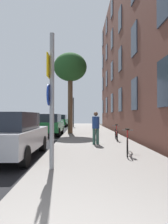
{
  "coord_description": "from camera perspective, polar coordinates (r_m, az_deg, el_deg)",
  "views": [
    {
      "loc": [
        0.32,
        -1.27,
        1.52
      ],
      "look_at": [
        0.55,
        13.29,
        1.77
      ],
      "focal_mm": 32.34,
      "sensor_mm": 36.0,
      "label": 1
    }
  ],
  "objects": [
    {
      "name": "ground_plane",
      "position": [
        16.57,
        -10.42,
        -6.23
      ],
      "size": [
        41.8,
        41.8,
        0.0
      ],
      "primitive_type": "plane",
      "color": "#332D28"
    },
    {
      "name": "car_0",
      "position": [
        7.61,
        -19.51,
        -6.05
      ],
      "size": [
        1.79,
        4.27,
        1.62
      ],
      "color": "#B7B7BC",
      "rests_on": "road_asphalt"
    },
    {
      "name": "sidewalk",
      "position": [
        16.36,
        1.83,
        -6.11
      ],
      "size": [
        4.2,
        38.0,
        0.12
      ],
      "primitive_type": "cube",
      "color": "gray",
      "rests_on": "ground"
    },
    {
      "name": "bicycle_2",
      "position": [
        14.74,
        3.48,
        -5.06
      ],
      "size": [
        0.49,
        1.67,
        0.91
      ],
      "color": "black",
      "rests_on": "sidewalk"
    },
    {
      "name": "bicycle_0",
      "position": [
        7.56,
        12.18,
        -8.82
      ],
      "size": [
        0.55,
        1.64,
        0.94
      ],
      "color": "black",
      "rests_on": "sidewalk"
    },
    {
      "name": "building_facade",
      "position": [
        17.0,
        11.1,
        17.43
      ],
      "size": [
        0.56,
        27.0,
        13.75
      ],
      "color": "brown",
      "rests_on": "ground"
    },
    {
      "name": "sign_post",
      "position": [
        5.4,
        -9.3,
        4.82
      ],
      "size": [
        0.16,
        0.6,
        3.58
      ],
      "color": "gray",
      "rests_on": "sidewalk"
    },
    {
      "name": "traffic_light",
      "position": [
        25.21,
        -3.26,
        1.5
      ],
      "size": [
        0.43,
        0.24,
        3.64
      ],
      "color": "black",
      "rests_on": "sidewalk"
    },
    {
      "name": "road_asphalt",
      "position": [
        17.04,
        -17.44,
        -6.04
      ],
      "size": [
        7.0,
        38.0,
        0.01
      ],
      "primitive_type": "cube",
      "color": "black",
      "rests_on": "ground"
    },
    {
      "name": "car_3",
      "position": [
        27.36,
        -6.63,
        -2.4
      ],
      "size": [
        1.8,
        4.17,
        1.62
      ],
      "color": "#19662D",
      "rests_on": "road_asphalt"
    },
    {
      "name": "tree_near",
      "position": [
        16.35,
        -3.9,
        12.14
      ],
      "size": [
        2.61,
        2.61,
        6.34
      ],
      "color": "brown",
      "rests_on": "sidewalk"
    },
    {
      "name": "pedestrian_0",
      "position": [
        9.85,
        3.35,
        -3.89
      ],
      "size": [
        0.46,
        0.46,
        1.58
      ],
      "color": "#33594C",
      "rests_on": "sidewalk"
    },
    {
      "name": "bicycle_1",
      "position": [
        11.64,
        9.12,
        -6.13
      ],
      "size": [
        0.42,
        1.69,
        0.91
      ],
      "color": "black",
      "rests_on": "sidewalk"
    },
    {
      "name": "car_1",
      "position": [
        15.68,
        -9.56,
        -3.46
      ],
      "size": [
        1.8,
        4.05,
        1.62
      ],
      "color": "#19662D",
      "rests_on": "road_asphalt"
    },
    {
      "name": "car_2",
      "position": [
        21.73,
        -8.96,
        -2.76
      ],
      "size": [
        2.0,
        4.45,
        1.62
      ],
      "color": "#19662D",
      "rests_on": "road_asphalt"
    }
  ]
}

